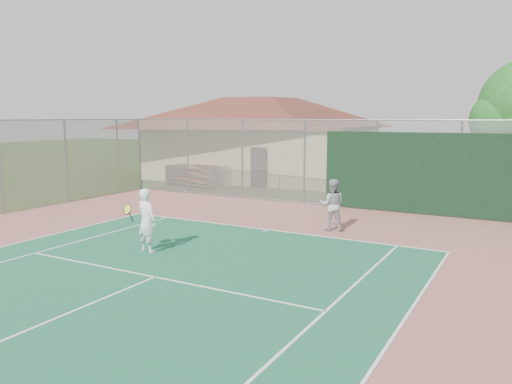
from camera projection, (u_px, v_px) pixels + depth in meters
The scene contains 6 objects.
back_fence at pixel (379, 168), 19.14m from camera, with size 20.08×0.11×3.53m.
side_fence_left at pixel (66, 161), 21.10m from camera, with size 0.08×9.00×3.50m.
clubhouse at pixel (262, 130), 29.65m from camera, with size 13.54×9.45×5.64m.
bleachers at pixel (198, 175), 26.50m from camera, with size 3.18×2.22×1.08m.
player_white_front at pixel (146, 221), 13.25m from camera, with size 0.90×0.70×1.73m.
player_grey_back at pixel (332, 205), 15.85m from camera, with size 0.97×0.86×1.64m.
Camera 1 is at (7.30, -1.96, 3.60)m, focal length 35.00 mm.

